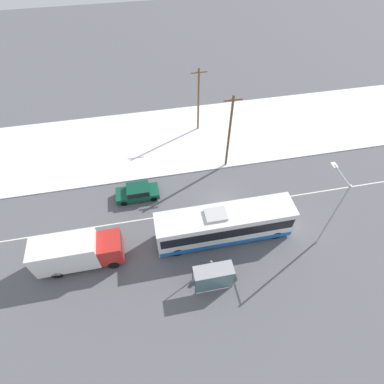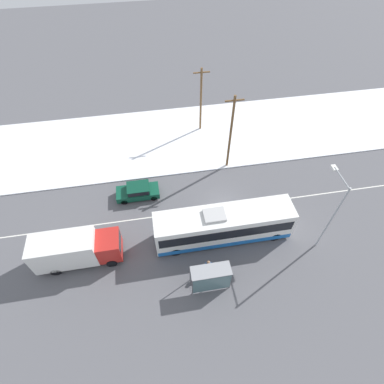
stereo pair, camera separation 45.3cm
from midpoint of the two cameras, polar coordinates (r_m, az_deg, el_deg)
name	(u,v)px [view 2 (the right image)]	position (r m, az deg, el deg)	size (l,w,h in m)	color
ground_plane	(224,207)	(29.58, 6.47, -2.92)	(120.00, 120.00, 0.00)	#56565B
snow_lot	(202,135)	(37.14, 2.27, 10.79)	(80.00, 12.05, 0.12)	white
lane_marking_center	(224,207)	(29.57, 6.47, -2.92)	(60.00, 0.12, 0.00)	silver
city_bus	(223,225)	(26.22, 6.51, -6.32)	(11.92, 2.57, 3.57)	white
box_truck	(75,249)	(26.50, -20.95, -10.15)	(7.01, 2.30, 3.21)	silver
sedan_car	(138,191)	(30.14, -9.82, 0.23)	(4.22, 1.80, 1.45)	#0F4733
pedestrian_at_stop	(208,266)	(24.86, 3.65, -13.87)	(0.67, 0.30, 1.85)	#23232D
bus_shelter	(211,278)	(23.83, 4.27, -16.03)	(3.09, 1.20, 2.40)	gray
streetlamp	(332,208)	(25.80, 25.64, -2.71)	(0.36, 2.58, 7.72)	#9EA3A8
utility_pole_roadside	(231,133)	(30.48, 7.81, 11.08)	(1.80, 0.24, 8.72)	brown
utility_pole_snowlot	(201,100)	(35.77, 2.08, 17.16)	(1.80, 0.24, 7.92)	brown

